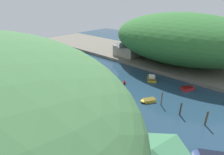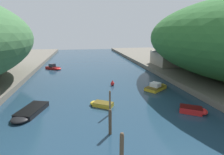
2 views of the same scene
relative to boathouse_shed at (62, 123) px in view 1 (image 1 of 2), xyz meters
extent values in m
plane|color=#1E384C|center=(17.98, 7.70, -3.39)|extent=(130.00, 130.00, 0.00)
cube|color=#666056|center=(42.56, 7.70, -2.93)|extent=(22.00, 120.00, 0.91)
ellipsoid|color=#2D662D|center=(43.66, 2.72, 4.80)|extent=(30.45, 42.62, 14.57)
cube|color=slate|center=(0.00, 0.00, -0.73)|extent=(5.22, 8.09, 3.49)
pyramid|color=#3D4247|center=(0.00, 0.00, 1.67)|extent=(5.64, 8.74, 1.31)
cube|color=gray|center=(37.31, 18.04, -0.73)|extent=(6.18, 7.80, 3.50)
pyramid|color=#3D4247|center=(37.31, 18.04, 1.56)|extent=(6.67, 8.42, 1.09)
cube|color=gold|center=(17.63, -3.10, -3.12)|extent=(2.78, 2.42, 0.53)
ellipsoid|color=gold|center=(16.59, -2.45, -3.12)|extent=(1.71, 1.72, 0.53)
cube|color=#4C3E0E|center=(17.63, -3.10, -2.84)|extent=(2.84, 2.47, 0.03)
cube|color=black|center=(8.99, -3.24, -3.11)|extent=(3.37, 4.73, 0.56)
ellipsoid|color=black|center=(8.32, -5.27, -3.11)|extent=(2.59, 2.66, 0.56)
cube|color=black|center=(8.99, -3.24, -2.81)|extent=(3.43, 4.82, 0.03)
cube|color=gold|center=(27.17, 2.07, -3.13)|extent=(4.29, 3.91, 0.52)
ellipsoid|color=gold|center=(28.70, 3.18, -3.13)|extent=(2.70, 2.72, 0.52)
cube|color=#4C3E0E|center=(27.17, 2.07, -2.86)|extent=(4.37, 3.99, 0.03)
cube|color=silver|center=(27.07, 2.00, -2.52)|extent=(1.93, 1.96, 0.70)
cube|color=red|center=(7.83, 22.59, -3.13)|extent=(3.95, 3.85, 0.51)
ellipsoid|color=red|center=(9.21, 21.30, -3.13)|extent=(2.51, 2.50, 0.51)
cube|color=#450A0A|center=(7.83, 22.59, -2.86)|extent=(4.03, 3.93, 0.03)
cube|color=#333842|center=(7.75, 22.67, -2.45)|extent=(1.80, 1.80, 0.86)
ellipsoid|color=navy|center=(10.44, -15.14, -3.21)|extent=(2.71, 2.82, 0.35)
cube|color=red|center=(27.72, -6.75, -3.04)|extent=(2.85, 2.52, 0.70)
ellipsoid|color=red|center=(28.76, -7.40, -3.04)|extent=(1.77, 1.81, 0.70)
cube|color=#450A0A|center=(27.72, -6.75, -2.67)|extent=(2.90, 2.58, 0.03)
cylinder|color=brown|center=(17.54, -13.63, -2.12)|extent=(0.31, 0.31, 2.53)
sphere|color=brown|center=(17.54, -13.63, -0.80)|extent=(0.28, 0.28, 0.28)
cylinder|color=#4C3D2D|center=(17.43, -9.46, -2.21)|extent=(0.30, 0.30, 2.36)
sphere|color=#4C3D2D|center=(17.43, -9.46, -0.97)|extent=(0.27, 0.27, 0.27)
cylinder|color=brown|center=(18.10, -5.47, -1.98)|extent=(0.22, 0.22, 2.81)
sphere|color=brown|center=(18.10, -5.47, -0.54)|extent=(0.20, 0.20, 0.20)
sphere|color=red|center=(20.48, 5.58, -3.04)|extent=(0.69, 0.69, 0.69)
cone|color=red|center=(20.48, 5.58, -2.52)|extent=(0.35, 0.35, 0.35)
cube|color=#2D2D33|center=(3.21, -9.60, -1.32)|extent=(0.25, 0.40, 0.62)
sphere|color=#9E7051|center=(3.21, -9.60, -0.90)|extent=(0.22, 0.22, 0.22)
cylinder|color=#282D3D|center=(2.99, -3.08, -2.05)|extent=(0.13, 0.13, 0.85)
cylinder|color=#282D3D|center=(3.00, -2.90, -2.05)|extent=(0.13, 0.13, 0.85)
cube|color=navy|center=(2.99, -2.99, -1.32)|extent=(0.26, 0.40, 0.62)
sphere|color=beige|center=(2.99, -2.99, -0.90)|extent=(0.22, 0.22, 0.22)
camera|label=1|loc=(-9.50, -17.96, 15.22)|focal=28.00mm
camera|label=2|loc=(14.95, -23.94, 6.06)|focal=28.00mm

